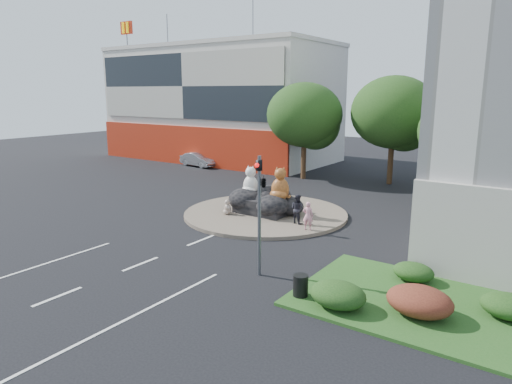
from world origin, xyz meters
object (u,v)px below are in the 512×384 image
(cat_tabby, at_px, (280,183))
(kitten_white, at_px, (275,212))
(parked_car, at_px, (198,160))
(pedestrian_dark, at_px, (297,209))
(kitten_calico, at_px, (227,207))
(cat_white, at_px, (251,181))
(pedestrian_pink, at_px, (308,216))
(litter_bin, at_px, (301,285))

(cat_tabby, distance_m, kitten_white, 1.83)
(cat_tabby, height_order, parked_car, cat_tabby)
(pedestrian_dark, bearing_deg, kitten_calico, 20.85)
(cat_white, relative_size, pedestrian_pink, 1.23)
(pedestrian_pink, bearing_deg, kitten_white, -32.43)
(kitten_calico, relative_size, kitten_white, 1.19)
(pedestrian_pink, relative_size, parked_car, 0.36)
(litter_bin, bearing_deg, pedestrian_dark, 120.48)
(litter_bin, bearing_deg, kitten_calico, 141.55)
(pedestrian_dark, height_order, parked_car, pedestrian_dark)
(litter_bin, bearing_deg, cat_tabby, 125.75)
(kitten_white, xyz_separation_m, pedestrian_pink, (2.57, -0.79, 0.38))
(cat_tabby, xyz_separation_m, litter_bin, (6.43, -8.93, -1.60))
(cat_white, height_order, kitten_calico, cat_white)
(cat_white, height_order, parked_car, cat_white)
(cat_tabby, bearing_deg, kitten_calico, -173.78)
(cat_tabby, relative_size, kitten_white, 2.58)
(kitten_calico, xyz_separation_m, litter_bin, (9.12, -7.24, -0.15))
(kitten_white, distance_m, parked_car, 21.50)
(pedestrian_dark, bearing_deg, pedestrian_pink, 156.75)
(kitten_white, xyz_separation_m, litter_bin, (6.16, -7.97, -0.08))
(pedestrian_pink, distance_m, pedestrian_dark, 1.33)
(kitten_calico, distance_m, litter_bin, 11.64)
(parked_car, bearing_deg, kitten_calico, -125.61)
(cat_white, xyz_separation_m, litter_bin, (8.61, -8.96, -1.53))
(cat_tabby, distance_m, litter_bin, 11.12)
(kitten_white, relative_size, pedestrian_dark, 0.48)
(cat_white, height_order, cat_tabby, cat_tabby)
(cat_tabby, bearing_deg, pedestrian_pink, -57.63)
(kitten_calico, distance_m, kitten_white, 3.05)
(pedestrian_pink, xyz_separation_m, parked_car, (-19.90, 13.51, -0.27))
(cat_white, xyz_separation_m, cat_tabby, (2.19, -0.03, 0.07))
(cat_tabby, distance_m, pedestrian_dark, 2.29)
(pedestrian_dark, relative_size, parked_car, 0.39)
(pedestrian_pink, xyz_separation_m, litter_bin, (3.59, -7.18, -0.46))
(cat_tabby, relative_size, litter_bin, 2.56)
(pedestrian_dark, relative_size, litter_bin, 2.08)
(pedestrian_dark, bearing_deg, parked_car, -22.28)
(parked_car, bearing_deg, pedestrian_dark, -116.62)
(kitten_calico, relative_size, pedestrian_pink, 0.61)
(cat_tabby, bearing_deg, parked_car, 119.43)
(cat_white, bearing_deg, cat_tabby, 4.56)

